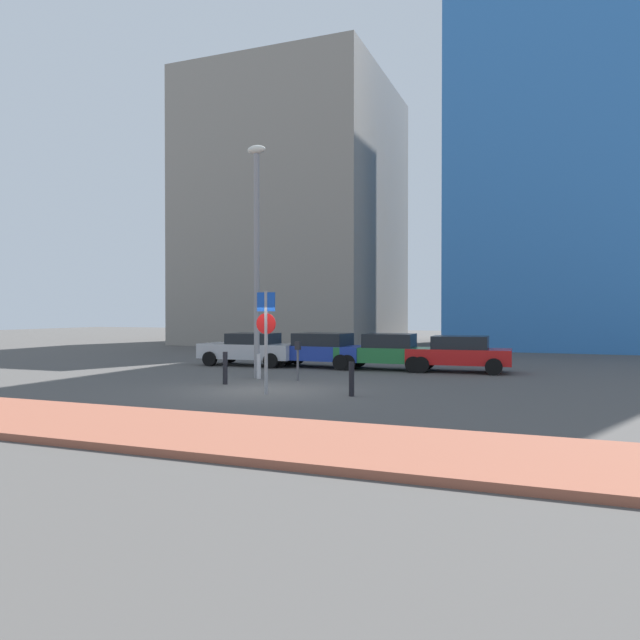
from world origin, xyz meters
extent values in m
plane|color=#4C4947|center=(0.00, 0.00, 0.00)|extent=(120.00, 120.00, 0.00)
cube|color=#93513D|center=(0.00, -6.30, 0.07)|extent=(40.00, 3.37, 0.14)
cube|color=#B7BABF|center=(-4.44, 7.37, 0.64)|extent=(4.36, 1.90, 0.65)
cube|color=black|center=(-4.24, 7.38, 1.20)|extent=(2.02, 1.71, 0.47)
cylinder|color=black|center=(-5.89, 6.44, 0.32)|extent=(0.64, 0.23, 0.64)
cylinder|color=black|center=(-5.93, 8.25, 0.32)|extent=(0.64, 0.23, 0.64)
cylinder|color=black|center=(-2.95, 6.50, 0.32)|extent=(0.64, 0.23, 0.64)
cylinder|color=black|center=(-2.99, 8.31, 0.32)|extent=(0.64, 0.23, 0.64)
cube|color=#1E389E|center=(-1.32, 7.76, 0.63)|extent=(4.27, 2.01, 0.62)
cube|color=black|center=(-1.09, 7.75, 1.20)|extent=(2.30, 1.78, 0.53)
cylinder|color=black|center=(-2.78, 6.90, 0.32)|extent=(0.65, 0.25, 0.64)
cylinder|color=black|center=(-2.71, 8.74, 0.32)|extent=(0.65, 0.25, 0.64)
cylinder|color=black|center=(0.07, 6.78, 0.32)|extent=(0.65, 0.25, 0.64)
cylinder|color=black|center=(0.15, 8.62, 0.32)|extent=(0.65, 0.25, 0.64)
cube|color=#237238|center=(1.67, 7.68, 0.62)|extent=(3.99, 1.82, 0.60)
cube|color=black|center=(1.87, 7.69, 1.20)|extent=(2.04, 1.61, 0.56)
cylinder|color=black|center=(0.37, 6.79, 0.32)|extent=(0.65, 0.24, 0.64)
cylinder|color=black|center=(0.30, 8.46, 0.32)|extent=(0.65, 0.24, 0.64)
cylinder|color=black|center=(3.04, 6.90, 0.32)|extent=(0.65, 0.24, 0.64)
cylinder|color=black|center=(2.98, 8.56, 0.32)|extent=(0.65, 0.24, 0.64)
cube|color=red|center=(4.64, 7.82, 0.62)|extent=(4.08, 1.93, 0.60)
cube|color=black|center=(4.70, 7.82, 1.17)|extent=(2.21, 1.69, 0.50)
cylinder|color=black|center=(3.34, 6.89, 0.32)|extent=(0.65, 0.25, 0.64)
cylinder|color=black|center=(3.24, 8.60, 0.32)|extent=(0.65, 0.25, 0.64)
cylinder|color=black|center=(6.05, 7.04, 0.32)|extent=(0.65, 0.25, 0.64)
cylinder|color=black|center=(5.95, 8.74, 0.32)|extent=(0.65, 0.25, 0.64)
cylinder|color=gray|center=(0.40, -0.64, 1.48)|extent=(0.10, 0.10, 2.97)
cube|color=#1447B7|center=(0.40, -0.64, 2.66)|extent=(0.55, 0.07, 0.55)
cylinder|color=red|center=(0.40, -0.64, 2.04)|extent=(0.60, 0.06, 0.60)
cylinder|color=#4C4C51|center=(-0.08, 2.75, 0.54)|extent=(0.08, 0.08, 1.07)
cube|color=black|center=(-0.08, 2.75, 1.21)|extent=(0.18, 0.14, 0.28)
cylinder|color=gray|center=(-1.79, 2.99, 4.01)|extent=(0.20, 0.20, 8.02)
ellipsoid|color=silver|center=(-1.79, 2.99, 8.17)|extent=(0.70, 0.36, 0.30)
cylinder|color=#B7B7BC|center=(-1.61, 2.81, 0.44)|extent=(0.15, 0.15, 0.89)
cylinder|color=black|center=(2.83, -0.15, 0.48)|extent=(0.15, 0.15, 0.97)
cylinder|color=black|center=(-1.90, 0.98, 0.53)|extent=(0.16, 0.16, 1.07)
cube|color=#3372BF|center=(10.06, 29.09, 14.47)|extent=(16.70, 16.87, 28.94)
cube|color=gray|center=(-10.51, 26.72, 9.94)|extent=(14.06, 14.86, 19.88)
camera|label=1|loc=(8.10, -16.02, 2.37)|focal=33.43mm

